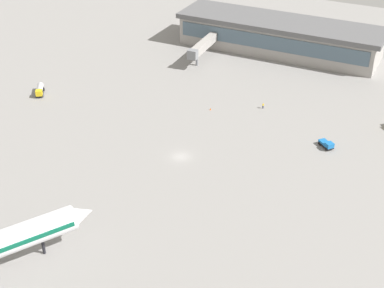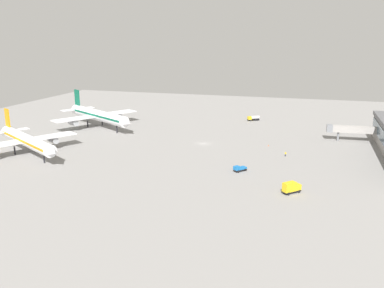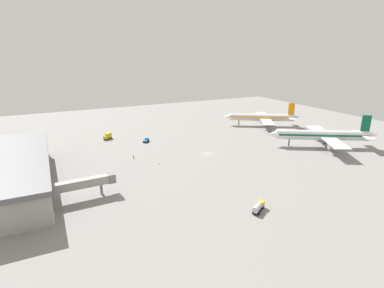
{
  "view_description": "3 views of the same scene",
  "coord_description": "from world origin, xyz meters",
  "px_view_note": "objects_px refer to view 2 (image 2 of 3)",
  "views": [
    {
      "loc": [
        -56.72,
        107.87,
        76.83
      ],
      "look_at": [
        -4.02,
        1.76,
        5.68
      ],
      "focal_mm": 53.99,
      "sensor_mm": 36.0,
      "label": 1
    },
    {
      "loc": [
        -157.29,
        -41.76,
        42.49
      ],
      "look_at": [
        -17.69,
        -0.13,
        4.3
      ],
      "focal_mm": 37.97,
      "sensor_mm": 36.0,
      "label": 2
    },
    {
      "loc": [
        118.97,
        -66.95,
        46.55
      ],
      "look_at": [
        -8.65,
        -4.2,
        2.91
      ],
      "focal_mm": 28.18,
      "sensor_mm": 36.0,
      "label": 3
    }
  ],
  "objects_px": {
    "airplane_taxiing": "(26,140)",
    "airplane_at_gate": "(98,115)",
    "safety_cone_near_gate": "(268,145)",
    "ground_crew_worker": "(286,154)",
    "catering_truck": "(291,187)",
    "fuel_truck": "(253,118)",
    "pushback_tractor": "(239,168)"
  },
  "relations": [
    {
      "from": "airplane_taxiing",
      "to": "airplane_at_gate",
      "type": "bearing_deg",
      "value": 118.67
    },
    {
      "from": "airplane_at_gate",
      "to": "airplane_taxiing",
      "type": "xyz_separation_m",
      "value": [
        -50.25,
        1.75,
        -0.57
      ]
    },
    {
      "from": "airplane_at_gate",
      "to": "safety_cone_near_gate",
      "type": "relative_size",
      "value": 81.89
    },
    {
      "from": "airplane_taxiing",
      "to": "ground_crew_worker",
      "type": "xyz_separation_m",
      "value": [
        24.96,
        -93.43,
        -4.62
      ]
    },
    {
      "from": "catering_truck",
      "to": "ground_crew_worker",
      "type": "xyz_separation_m",
      "value": [
        37.18,
        4.11,
        -0.85
      ]
    },
    {
      "from": "airplane_taxiing",
      "to": "catering_truck",
      "type": "height_order",
      "value": "airplane_taxiing"
    },
    {
      "from": "airplane_taxiing",
      "to": "fuel_truck",
      "type": "distance_m",
      "value": 114.42
    },
    {
      "from": "fuel_truck",
      "to": "safety_cone_near_gate",
      "type": "relative_size",
      "value": 10.48
    },
    {
      "from": "fuel_truck",
      "to": "ground_crew_worker",
      "type": "relative_size",
      "value": 3.77
    },
    {
      "from": "pushback_tractor",
      "to": "ground_crew_worker",
      "type": "distance_m",
      "value": 25.87
    },
    {
      "from": "fuel_truck",
      "to": "ground_crew_worker",
      "type": "bearing_deg",
      "value": 74.46
    },
    {
      "from": "airplane_taxiing",
      "to": "catering_truck",
      "type": "bearing_deg",
      "value": 23.53
    },
    {
      "from": "airplane_at_gate",
      "to": "fuel_truck",
      "type": "relative_size",
      "value": 7.81
    },
    {
      "from": "airplane_taxiing",
      "to": "pushback_tractor",
      "type": "xyz_separation_m",
      "value": [
        2.75,
        -80.15,
        -4.5
      ]
    },
    {
      "from": "ground_crew_worker",
      "to": "safety_cone_near_gate",
      "type": "height_order",
      "value": "ground_crew_worker"
    },
    {
      "from": "airplane_at_gate",
      "to": "catering_truck",
      "type": "xyz_separation_m",
      "value": [
        -62.47,
        -95.79,
        -4.34
      ]
    },
    {
      "from": "airplane_at_gate",
      "to": "catering_truck",
      "type": "distance_m",
      "value": 114.44
    },
    {
      "from": "airplane_at_gate",
      "to": "airplane_taxiing",
      "type": "height_order",
      "value": "airplane_at_gate"
    },
    {
      "from": "pushback_tractor",
      "to": "fuel_truck",
      "type": "relative_size",
      "value": 0.73
    },
    {
      "from": "ground_crew_worker",
      "to": "safety_cone_near_gate",
      "type": "xyz_separation_m",
      "value": [
        13.16,
        7.68,
        -0.55
      ]
    },
    {
      "from": "pushback_tractor",
      "to": "catering_truck",
      "type": "relative_size",
      "value": 0.86
    },
    {
      "from": "airplane_taxiing",
      "to": "safety_cone_near_gate",
      "type": "height_order",
      "value": "airplane_taxiing"
    },
    {
      "from": "fuel_truck",
      "to": "safety_cone_near_gate",
      "type": "height_order",
      "value": "fuel_truck"
    },
    {
      "from": "pushback_tractor",
      "to": "fuel_truck",
      "type": "xyz_separation_m",
      "value": [
        85.85,
        7.86,
        0.42
      ]
    },
    {
      "from": "airplane_taxiing",
      "to": "ground_crew_worker",
      "type": "distance_m",
      "value": 96.82
    },
    {
      "from": "pushback_tractor",
      "to": "catering_truck",
      "type": "xyz_separation_m",
      "value": [
        -14.97,
        -17.39,
        0.73
      ]
    },
    {
      "from": "ground_crew_worker",
      "to": "safety_cone_near_gate",
      "type": "bearing_deg",
      "value": 27.26
    },
    {
      "from": "airplane_at_gate",
      "to": "fuel_truck",
      "type": "distance_m",
      "value": 80.42
    },
    {
      "from": "pushback_tractor",
      "to": "safety_cone_near_gate",
      "type": "relative_size",
      "value": 7.65
    },
    {
      "from": "airplane_taxiing",
      "to": "ground_crew_worker",
      "type": "bearing_deg",
      "value": 45.62
    },
    {
      "from": "airplane_at_gate",
      "to": "airplane_taxiing",
      "type": "relative_size",
      "value": 1.11
    },
    {
      "from": "safety_cone_near_gate",
      "to": "pushback_tractor",
      "type": "bearing_deg",
      "value": 171.0
    }
  ]
}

